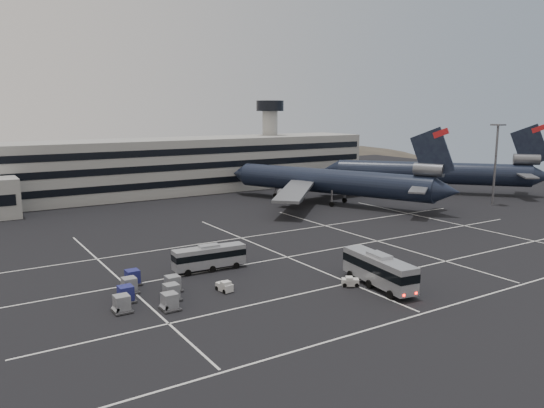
% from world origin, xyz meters
% --- Properties ---
extents(ground, '(260.00, 260.00, 0.00)m').
position_xyz_m(ground, '(0.00, 0.00, 0.00)').
color(ground, black).
rests_on(ground, ground).
extents(lane_markings, '(90.00, 55.62, 0.01)m').
position_xyz_m(lane_markings, '(0.95, 0.72, 0.01)').
color(lane_markings, silver).
rests_on(lane_markings, ground).
extents(terminal, '(125.00, 26.00, 24.00)m').
position_xyz_m(terminal, '(-2.95, 71.14, 6.93)').
color(terminal, gray).
rests_on(terminal, ground).
extents(hills, '(352.00, 180.00, 44.00)m').
position_xyz_m(hills, '(17.99, 170.00, -12.07)').
color(hills, '#38332B').
rests_on(hills, ground).
extents(lightpole_right, '(2.40, 2.40, 18.28)m').
position_xyz_m(lightpole_right, '(58.00, 15.00, 11.82)').
color(lightpole_right, slate).
rests_on(lightpole_right, ground).
extents(trijet_main, '(43.68, 54.82, 18.08)m').
position_xyz_m(trijet_main, '(27.78, 35.43, 5.25)').
color(trijet_main, black).
rests_on(trijet_main, ground).
extents(trijet_far, '(42.98, 46.28, 18.08)m').
position_xyz_m(trijet_far, '(60.63, 34.24, 5.43)').
color(trijet_far, black).
rests_on(trijet_far, ground).
extents(bus_near, '(4.28, 12.17, 4.21)m').
position_xyz_m(bus_near, '(-3.93, -12.97, 2.30)').
color(bus_near, '#93959B').
rests_on(bus_near, ground).
extents(bus_far, '(10.11, 3.03, 3.52)m').
position_xyz_m(bus_far, '(-18.46, 4.40, 1.93)').
color(bus_far, '#93959B').
rests_on(bus_far, ground).
extents(tug_a, '(1.56, 2.29, 1.37)m').
position_xyz_m(tug_a, '(-20.67, -4.38, 0.61)').
color(tug_a, silver).
rests_on(tug_a, ground).
extents(tug_b, '(2.36, 2.14, 1.31)m').
position_xyz_m(tug_b, '(-6.62, -10.97, 0.58)').
color(tug_b, silver).
rests_on(tug_b, ground).
extents(uld_cluster, '(9.85, 13.25, 1.88)m').
position_xyz_m(uld_cluster, '(-29.42, -1.65, 0.92)').
color(uld_cluster, '#2D2D30').
rests_on(uld_cluster, ground).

